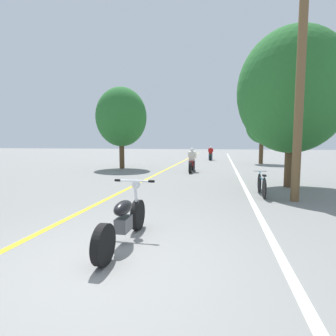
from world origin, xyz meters
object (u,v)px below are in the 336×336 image
at_px(motorcycle_rider_lead, 192,163).
at_px(bicycle_parked, 262,185).
at_px(utility_pole, 300,83).
at_px(roadside_tree_right_far, 262,125).
at_px(motorcycle_foreground, 124,219).
at_px(motorcycle_rider_far, 211,155).
at_px(roadside_tree_right_near, 292,91).
at_px(roadside_tree_left, 121,117).

height_order(motorcycle_rider_lead, bicycle_parked, motorcycle_rider_lead).
bearing_deg(utility_pole, bicycle_parked, 142.52).
height_order(roadside_tree_right_far, bicycle_parked, roadside_tree_right_far).
relative_size(utility_pole, bicycle_parked, 3.89).
xyz_separation_m(utility_pole, motorcycle_foreground, (-3.71, -4.01, -2.96)).
height_order(roadside_tree_right_far, motorcycle_rider_far, roadside_tree_right_far).
distance_m(motorcycle_rider_lead, bicycle_parked, 6.93).
bearing_deg(roadside_tree_right_near, motorcycle_rider_lead, 133.60).
distance_m(motorcycle_foreground, motorcycle_rider_far, 21.15).
relative_size(roadside_tree_right_far, bicycle_parked, 2.66).
bearing_deg(roadside_tree_right_far, bicycle_parked, -97.90).
xyz_separation_m(roadside_tree_right_near, motorcycle_foreground, (-4.12, -6.54, -3.18)).
height_order(utility_pole, motorcycle_rider_lead, utility_pole).
xyz_separation_m(roadside_tree_left, motorcycle_rider_far, (5.37, 9.10, -2.80)).
height_order(motorcycle_foreground, bicycle_parked, motorcycle_foreground).
xyz_separation_m(motorcycle_rider_far, bicycle_parked, (2.27, -16.49, -0.15)).
height_order(motorcycle_rider_lead, motorcycle_rider_far, motorcycle_rider_lead).
relative_size(roadside_tree_left, motorcycle_foreground, 2.45).
height_order(motorcycle_rider_far, bicycle_parked, motorcycle_rider_far).
relative_size(utility_pole, motorcycle_rider_lead, 3.01).
bearing_deg(motorcycle_rider_lead, roadside_tree_right_near, -46.40).
height_order(motorcycle_foreground, motorcycle_rider_lead, motorcycle_rider_lead).
xyz_separation_m(roadside_tree_left, motorcycle_rider_lead, (4.70, -1.12, -2.79)).
bearing_deg(motorcycle_rider_far, bicycle_parked, -82.16).
xyz_separation_m(roadside_tree_right_near, roadside_tree_right_far, (0.57, 11.17, -0.56)).
bearing_deg(roadside_tree_right_far, motorcycle_rider_far, 139.90).
bearing_deg(roadside_tree_right_near, motorcycle_rider_far, 103.52).
relative_size(motorcycle_foreground, bicycle_parked, 1.26).
bearing_deg(roadside_tree_left, bicycle_parked, -44.05).
bearing_deg(motorcycle_rider_lead, utility_pole, -61.40).
xyz_separation_m(motorcycle_foreground, motorcycle_rider_lead, (-0.06, 10.92, 0.11)).
bearing_deg(utility_pole, roadside_tree_right_far, 85.90).
bearing_deg(roadside_tree_left, utility_pole, -43.46).
relative_size(roadside_tree_left, motorcycle_rider_far, 2.65).
bearing_deg(motorcycle_rider_far, roadside_tree_left, -120.53).
bearing_deg(roadside_tree_left, motorcycle_rider_lead, -13.37).
distance_m(roadside_tree_right_near, motorcycle_rider_lead, 6.79).
bearing_deg(motorcycle_foreground, motorcycle_rider_far, 88.35).
bearing_deg(motorcycle_rider_far, motorcycle_foreground, -91.65).
relative_size(roadside_tree_right_far, roadside_tree_left, 0.86).
bearing_deg(utility_pole, motorcycle_rider_lead, 118.60).
relative_size(roadside_tree_left, bicycle_parked, 3.09).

